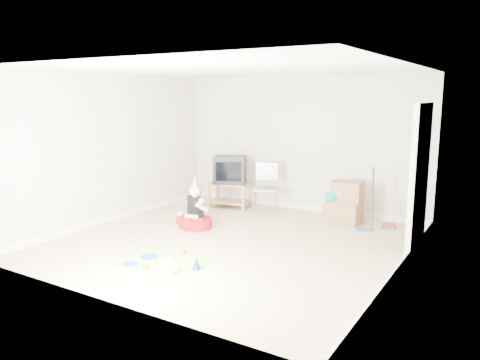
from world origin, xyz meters
The scene contains 16 objects.
ground centered at (0.00, 0.00, 0.00)m, with size 5.00×5.00×0.00m, color #C1AF8A.
doorway_recess centered at (2.48, 1.20, 1.02)m, with size 0.02×0.90×2.05m, color black.
tv_stand centered at (-1.25, 1.91, 0.29)m, with size 0.88×0.63×0.50m.
crt_tv centered at (-1.25, 1.91, 0.77)m, with size 0.62×0.51×0.53m, color black.
folding_chair centered at (-0.39, 1.81, 0.48)m, with size 0.57×0.56×1.00m.
cardboard_boxes centered at (1.11, 1.94, 0.36)m, with size 0.61×0.47×0.75m.
floor_mop centered at (1.58, 1.66, 0.26)m, with size 0.28×0.34×1.04m.
book_pile centered at (1.87, 2.09, 0.03)m, with size 0.25×0.29×0.06m.
seated_woman centered at (-0.95, 0.34, 0.20)m, with size 0.81×0.81×0.89m.
party_mat centered at (-0.35, -1.24, 0.00)m, with size 1.26×0.91×0.01m, color #EB3173.
birthday_cake centered at (-0.03, -1.49, 0.04)m, with size 0.28×0.24×0.14m.
blue_plate_near centered at (-0.61, -1.20, 0.01)m, with size 0.24×0.24×0.01m, color blue.
blue_plate_far centered at (-0.64, -1.55, 0.01)m, with size 0.22×0.22×0.01m, color blue.
orange_cup_near centered at (-0.29, -0.85, 0.05)m, with size 0.07×0.07×0.08m, color orange.
orange_cup_far centered at (-0.33, -1.59, 0.05)m, with size 0.08×0.08×0.09m, color orange.
blue_party_hat centered at (0.23, -1.23, 0.09)m, with size 0.12×0.12×0.17m, color #1740A2.
Camera 1 is at (3.71, -5.85, 2.23)m, focal length 35.00 mm.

